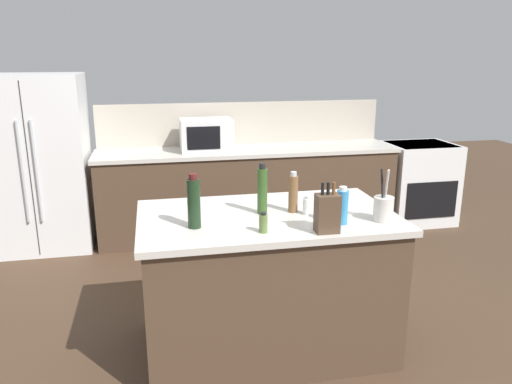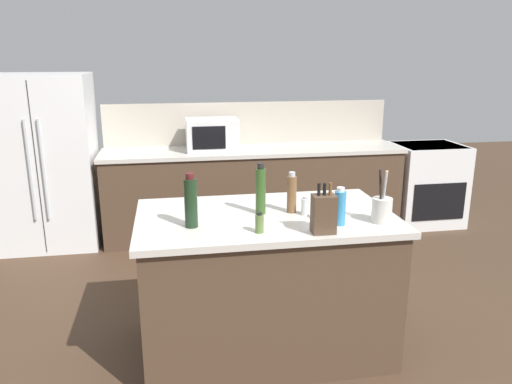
{
  "view_description": "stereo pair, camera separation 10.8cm",
  "coord_description": "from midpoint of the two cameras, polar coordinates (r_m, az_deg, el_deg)",
  "views": [
    {
      "loc": [
        -0.68,
        -2.91,
        1.92
      ],
      "look_at": [
        0.0,
        0.35,
        0.99
      ],
      "focal_mm": 35.0,
      "sensor_mm": 36.0,
      "label": 1
    },
    {
      "loc": [
        -0.57,
        -2.93,
        1.92
      ],
      "look_at": [
        0.0,
        0.35,
        0.99
      ],
      "focal_mm": 35.0,
      "sensor_mm": 36.0,
      "label": 2
    }
  ],
  "objects": [
    {
      "name": "range_oven",
      "position": [
        6.08,
        19.31,
        0.9
      ],
      "size": [
        0.76,
        0.65,
        0.92
      ],
      "color": "white",
      "rests_on": "ground_plane"
    },
    {
      "name": "ground_plane",
      "position": [
        3.55,
        1.93,
        -17.14
      ],
      "size": [
        14.0,
        14.0,
        0.0
      ],
      "primitive_type": "plane",
      "color": "#473323"
    },
    {
      "name": "refrigerator",
      "position": [
        5.41,
        -22.38,
        3.19
      ],
      "size": [
        0.96,
        0.75,
        1.73
      ],
      "color": "white",
      "rests_on": "ground_plane"
    },
    {
      "name": "microwave",
      "position": [
        5.21,
        -4.44,
        6.56
      ],
      "size": [
        0.53,
        0.39,
        0.33
      ],
      "color": "white",
      "rests_on": "back_counter_run"
    },
    {
      "name": "utensil_crock",
      "position": [
        3.08,
        15.17,
        -1.9
      ],
      "size": [
        0.12,
        0.12,
        0.32
      ],
      "color": "beige",
      "rests_on": "kitchen_island"
    },
    {
      "name": "spice_jar_oregano",
      "position": [
        2.82,
        1.49,
        -3.58
      ],
      "size": [
        0.05,
        0.05,
        0.12
      ],
      "color": "#567038",
      "rests_on": "kitchen_island"
    },
    {
      "name": "dish_soap_bottle",
      "position": [
        2.98,
        10.59,
        -1.72
      ],
      "size": [
        0.07,
        0.07,
        0.23
      ],
      "color": "#3384BC",
      "rests_on": "kitchen_island"
    },
    {
      "name": "kitchen_island",
      "position": [
        3.32,
        2.01,
        -10.27
      ],
      "size": [
        1.61,
        0.96,
        0.94
      ],
      "color": "#4C3828",
      "rests_on": "ground_plane"
    },
    {
      "name": "knife_block",
      "position": [
        2.83,
        8.83,
        -2.45
      ],
      "size": [
        0.13,
        0.1,
        0.29
      ],
      "rotation": [
        0.0,
        0.0,
        -0.02
      ],
      "color": "#4C3828",
      "rests_on": "kitchen_island"
    },
    {
      "name": "wall_backsplash",
      "position": [
        5.56,
        -0.25,
        7.88
      ],
      "size": [
        3.14,
        0.03,
        0.46
      ],
      "primitive_type": "cube",
      "color": "#B2A899",
      "rests_on": "back_counter_run"
    },
    {
      "name": "wine_bottle",
      "position": [
        2.89,
        -6.4,
        -1.14
      ],
      "size": [
        0.08,
        0.08,
        0.32
      ],
      "color": "black",
      "rests_on": "kitchen_island"
    },
    {
      "name": "pepper_grinder",
      "position": [
        3.16,
        5.08,
        -0.17
      ],
      "size": [
        0.06,
        0.06,
        0.26
      ],
      "color": "brown",
      "rests_on": "kitchen_island"
    },
    {
      "name": "salt_shaker",
      "position": [
        3.14,
        6.65,
        -1.64
      ],
      "size": [
        0.05,
        0.05,
        0.12
      ],
      "color": "silver",
      "rests_on": "kitchen_island"
    },
    {
      "name": "olive_oil_bottle",
      "position": [
        3.12,
        1.52,
        0.21
      ],
      "size": [
        0.06,
        0.06,
        0.32
      ],
      "color": "#2D4C1E",
      "rests_on": "kitchen_island"
    },
    {
      "name": "back_counter_run",
      "position": [
        5.4,
        0.32,
        0.07
      ],
      "size": [
        3.18,
        0.66,
        0.94
      ],
      "color": "#4C3828",
      "rests_on": "ground_plane"
    }
  ]
}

